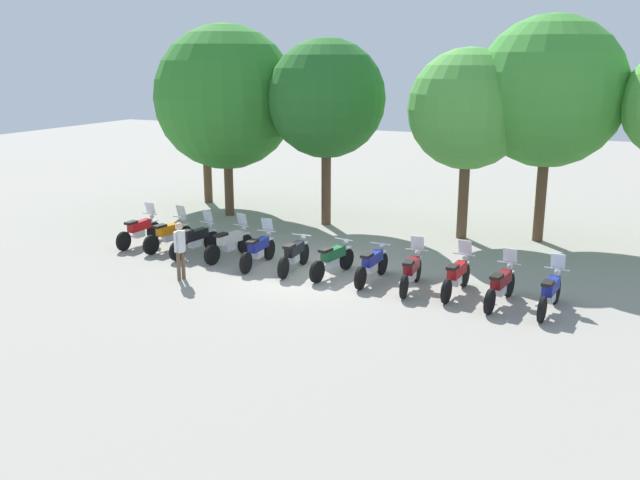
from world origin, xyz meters
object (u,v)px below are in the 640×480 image
at_px(motorcycle_0, 139,230).
at_px(motorcycle_9, 457,276).
at_px(person_0, 180,246).
at_px(motorcycle_4, 258,249).
at_px(tree_3, 468,109).
at_px(motorcycle_6, 333,259).
at_px(tree_0, 205,100).
at_px(motorcycle_2, 195,239).
at_px(motorcycle_5, 294,255).
at_px(motorcycle_1, 169,234).
at_px(motorcycle_3, 230,243).
at_px(motorcycle_11, 550,292).
at_px(motorcycle_7, 372,264).
at_px(motorcycle_8, 411,271).
at_px(tree_1, 226,97).
at_px(motorcycle_10, 501,285).
at_px(tree_4, 549,92).
at_px(tree_2, 326,99).

height_order(motorcycle_0, motorcycle_9, same).
bearing_deg(person_0, motorcycle_9, -151.38).
relative_size(motorcycle_4, tree_3, 0.34).
height_order(motorcycle_6, tree_0, tree_0).
height_order(motorcycle_2, motorcycle_5, motorcycle_2).
distance_m(motorcycle_1, motorcycle_3, 2.45).
distance_m(motorcycle_3, motorcycle_11, 9.79).
xyz_separation_m(motorcycle_4, person_0, (-1.34, -2.10, 0.46)).
relative_size(motorcycle_1, tree_0, 0.33).
xyz_separation_m(motorcycle_11, tree_0, (-15.32, 7.85, 3.89)).
bearing_deg(tree_0, motorcycle_0, -74.94).
distance_m(motorcycle_5, motorcycle_7, 2.45).
bearing_deg(motorcycle_0, motorcycle_8, -92.85).
bearing_deg(motorcycle_3, tree_1, 41.69).
relative_size(motorcycle_0, motorcycle_10, 1.00).
bearing_deg(motorcycle_6, motorcycle_9, -81.58).
bearing_deg(motorcycle_9, tree_4, -5.97).
bearing_deg(tree_1, tree_2, 2.03).
relative_size(motorcycle_1, tree_2, 0.32).
distance_m(motorcycle_2, motorcycle_3, 1.23).
xyz_separation_m(motorcycle_4, tree_2, (-0.36, 5.82, 4.20)).
bearing_deg(motorcycle_4, motorcycle_2, 82.79).
bearing_deg(motorcycle_6, motorcycle_11, -84.22).
distance_m(motorcycle_9, motorcycle_11, 2.47).
height_order(motorcycle_2, motorcycle_4, same).
bearing_deg(motorcycle_10, person_0, 109.04).
bearing_deg(motorcycle_2, tree_3, -42.34).
bearing_deg(motorcycle_3, motorcycle_1, 96.31).
bearing_deg(motorcycle_5, motorcycle_4, 86.00).
relative_size(motorcycle_2, motorcycle_10, 1.00).
xyz_separation_m(motorcycle_3, motorcycle_10, (8.55, -0.68, 0.00)).
bearing_deg(motorcycle_4, motorcycle_9, -92.95).
xyz_separation_m(motorcycle_10, tree_4, (-0.02, 7.06, 4.55)).
height_order(tree_0, tree_2, tree_2).
bearing_deg(motorcycle_11, motorcycle_3, 91.52).
height_order(motorcycle_4, motorcycle_7, motorcycle_4).
bearing_deg(motorcycle_7, motorcycle_8, -96.28).
bearing_deg(tree_4, tree_1, -175.12).
bearing_deg(motorcycle_7, motorcycle_4, 93.54).
relative_size(motorcycle_2, motorcycle_5, 0.99).
bearing_deg(tree_1, motorcycle_6, -38.68).
height_order(motorcycle_0, motorcycle_11, same).
bearing_deg(motorcycle_10, motorcycle_5, 94.32).
height_order(motorcycle_1, motorcycle_10, same).
bearing_deg(motorcycle_6, tree_0, 61.24).
bearing_deg(motorcycle_9, tree_2, 51.98).
height_order(motorcycle_10, motorcycle_11, same).
distance_m(motorcycle_1, person_0, 3.47).
bearing_deg(motorcycle_9, motorcycle_6, 92.60).
height_order(motorcycle_6, tree_3, tree_3).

